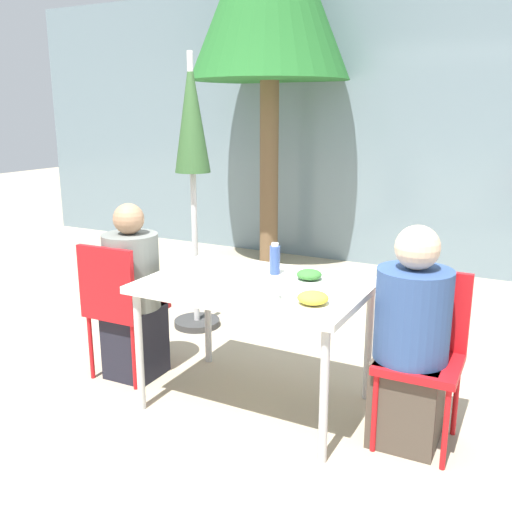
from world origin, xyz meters
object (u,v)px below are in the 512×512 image
at_px(person_left, 133,297).
at_px(bottle, 275,259).
at_px(chair_left, 119,301).
at_px(drinking_cup, 271,290).
at_px(salad_bowl, 222,281).
at_px(closed_umbrella, 192,139).
at_px(chair_right, 424,343).
at_px(person_right, 410,345).

relative_size(person_left, bottle, 6.07).
distance_m(chair_left, drinking_cup, 1.16).
bearing_deg(salad_bowl, bottle, 63.22).
distance_m(chair_left, closed_umbrella, 1.37).
distance_m(chair_right, drinking_cup, 0.82).
bearing_deg(person_right, drinking_cup, 19.63).
height_order(person_right, closed_umbrella, closed_umbrella).
bearing_deg(person_right, closed_umbrella, -26.05).
bearing_deg(bottle, drinking_cup, -66.44).
distance_m(person_right, drinking_cup, 0.75).
relative_size(chair_left, drinking_cup, 8.47).
bearing_deg(closed_umbrella, person_right, -24.95).
distance_m(bottle, salad_bowl, 0.37).
bearing_deg(chair_right, person_left, 2.80).
bearing_deg(drinking_cup, person_left, 169.00).
bearing_deg(person_right, chair_left, 2.81).
relative_size(chair_right, salad_bowl, 4.49).
relative_size(chair_left, person_left, 0.79).
distance_m(person_left, closed_umbrella, 1.31).
distance_m(person_left, salad_bowl, 0.77).
distance_m(closed_umbrella, bottle, 1.38).
height_order(drinking_cup, salad_bowl, drinking_cup).
relative_size(person_right, salad_bowl, 5.80).
xyz_separation_m(person_left, chair_right, (1.78, 0.12, -0.00)).
bearing_deg(closed_umbrella, drinking_cup, -42.81).
distance_m(person_left, drinking_cup, 1.12).
bearing_deg(bottle, chair_left, -162.07).
xyz_separation_m(chair_left, person_left, (0.05, 0.08, 0.00)).
bearing_deg(closed_umbrella, salad_bowl, -49.75).
distance_m(chair_left, person_right, 1.78).
bearing_deg(bottle, chair_right, -6.36).
relative_size(chair_left, person_right, 0.77).
xyz_separation_m(chair_left, drinking_cup, (1.12, -0.13, 0.27)).
xyz_separation_m(person_left, bottle, (0.88, 0.22, 0.30)).
bearing_deg(bottle, closed_umbrella, 146.01).
relative_size(bottle, drinking_cup, 1.78).
bearing_deg(chair_left, chair_right, 4.77).
height_order(person_right, drinking_cup, person_right).
distance_m(chair_right, person_right, 0.09).
xyz_separation_m(person_right, salad_bowl, (-1.01, -0.14, 0.23)).
xyz_separation_m(person_left, person_right, (1.73, 0.04, 0.01)).
relative_size(person_left, closed_umbrella, 0.54).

